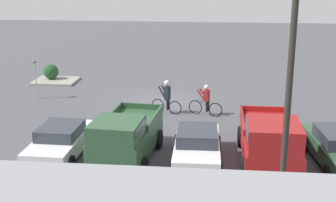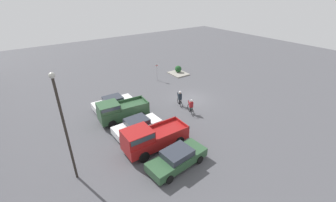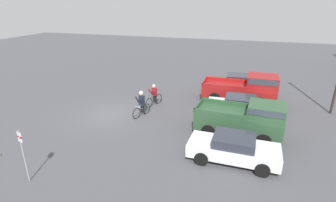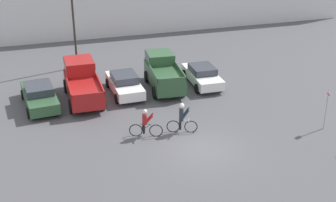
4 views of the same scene
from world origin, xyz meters
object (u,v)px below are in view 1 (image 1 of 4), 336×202
(pickup_truck_0, at_px, (270,140))
(lamppost, at_px, (288,97))
(sedan_1, at_px, (197,146))
(cyclist_0, at_px, (167,96))
(pickup_truck_1, at_px, (125,137))
(fire_lane_sign, at_px, (36,74))
(cyclist_1, at_px, (206,100))
(shrub, at_px, (51,72))
(sedan_2, at_px, (61,141))

(pickup_truck_0, xyz_separation_m, lamppost, (0.37, 5.87, 3.36))
(pickup_truck_0, distance_m, lamppost, 6.77)
(sedan_1, bearing_deg, cyclist_0, -73.74)
(pickup_truck_1, bearing_deg, sedan_1, -173.00)
(fire_lane_sign, height_order, lamppost, lamppost)
(pickup_truck_1, bearing_deg, cyclist_1, -114.60)
(pickup_truck_0, bearing_deg, pickup_truck_1, 0.69)
(sedan_1, relative_size, lamppost, 0.57)
(sedan_1, distance_m, shrub, 16.58)
(pickup_truck_1, xyz_separation_m, shrub, (7.66, -13.18, -0.47))
(cyclist_0, relative_size, cyclist_1, 1.01)
(cyclist_1, height_order, fire_lane_sign, fire_lane_sign)
(pickup_truck_1, height_order, lamppost, lamppost)
(pickup_truck_0, bearing_deg, cyclist_1, -68.55)
(cyclist_0, bearing_deg, sedan_1, 106.26)
(sedan_2, xyz_separation_m, fire_lane_sign, (4.25, -8.45, 0.81))
(cyclist_1, bearing_deg, pickup_truck_0, 111.45)
(fire_lane_sign, bearing_deg, cyclist_0, 165.47)
(fire_lane_sign, xyz_separation_m, shrub, (0.64, -4.34, -0.86))
(cyclist_0, bearing_deg, pickup_truck_0, 124.82)
(cyclist_1, distance_m, fire_lane_sign, 10.32)
(sedan_2, relative_size, shrub, 4.37)
(fire_lane_sign, xyz_separation_m, lamppost, (-12.27, 14.64, 3.02))
(cyclist_1, xyz_separation_m, fire_lane_sign, (10.06, -2.21, 0.69))
(sedan_2, relative_size, cyclist_1, 2.45)
(cyclist_0, height_order, cyclist_1, cyclist_0)
(lamppost, height_order, shrub, lamppost)
(fire_lane_sign, bearing_deg, lamppost, 129.95)
(sedan_2, xyz_separation_m, lamppost, (-8.02, 6.19, 3.83))
(lamppost, bearing_deg, pickup_truck_0, -93.66)
(sedan_2, xyz_separation_m, cyclist_1, (-5.81, -6.24, 0.12))
(cyclist_1, distance_m, shrub, 12.54)
(pickup_truck_0, height_order, pickup_truck_1, pickup_truck_0)
(pickup_truck_1, distance_m, cyclist_0, 6.85)
(sedan_2, distance_m, cyclist_0, 7.39)
(shrub, bearing_deg, lamppost, 124.21)
(cyclist_1, bearing_deg, lamppost, 100.06)
(cyclist_1, relative_size, fire_lane_sign, 0.72)
(cyclist_0, distance_m, shrub, 10.73)
(sedan_2, height_order, cyclist_1, cyclist_1)
(sedan_2, xyz_separation_m, shrub, (4.88, -12.79, -0.05))
(pickup_truck_1, relative_size, cyclist_1, 2.77)
(sedan_1, bearing_deg, pickup_truck_0, 174.30)
(pickup_truck_1, height_order, sedan_2, pickup_truck_1)
(fire_lane_sign, bearing_deg, sedan_2, 116.70)
(sedan_1, height_order, lamppost, lamppost)
(sedan_1, distance_m, fire_lane_sign, 13.04)
(pickup_truck_1, distance_m, lamppost, 8.53)
(sedan_2, bearing_deg, pickup_truck_1, 171.87)
(cyclist_0, bearing_deg, fire_lane_sign, -14.53)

